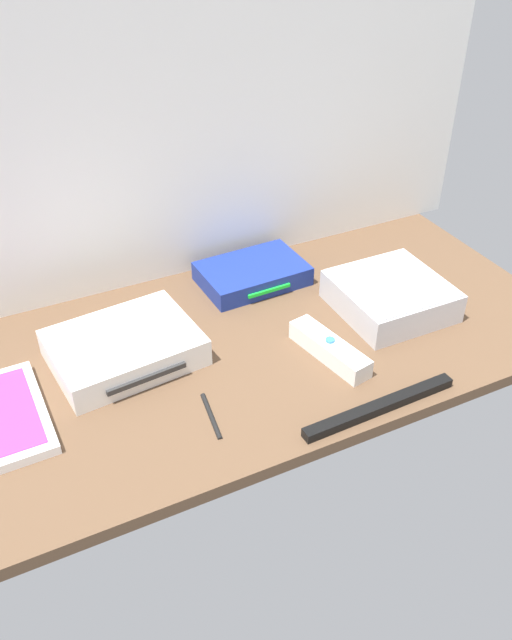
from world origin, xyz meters
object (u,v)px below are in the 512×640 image
(sensor_bar, at_px, (380,407))
(stylus_pen, at_px, (211,414))
(remote_wand, at_px, (329,349))
(mini_computer, at_px, (390,295))
(game_console, at_px, (124,348))
(network_router, at_px, (252,274))

(sensor_bar, relative_size, stylus_pen, 2.67)
(remote_wand, distance_m, sensor_bar, 0.13)
(mini_computer, bearing_deg, remote_wand, -157.23)
(mini_computer, relative_size, stylus_pen, 1.90)
(game_console, relative_size, stylus_pen, 2.50)
(game_console, distance_m, sensor_bar, 0.38)
(mini_computer, bearing_deg, network_router, 133.94)
(remote_wand, distance_m, stylus_pen, 0.21)
(network_router, xyz_separation_m, remote_wand, (0.01, -0.24, -0.00))
(network_router, xyz_separation_m, sensor_bar, (0.01, -0.37, -0.01))
(mini_computer, relative_size, network_router, 0.93)
(sensor_bar, distance_m, stylus_pen, 0.23)
(game_console, distance_m, network_router, 0.29)
(network_router, height_order, sensor_bar, network_router)
(mini_computer, distance_m, stylus_pen, 0.38)
(mini_computer, height_order, network_router, mini_computer)
(remote_wand, xyz_separation_m, stylus_pen, (-0.21, -0.04, -0.01))
(mini_computer, height_order, sensor_bar, mini_computer)
(remote_wand, height_order, sensor_bar, remote_wand)
(mini_computer, xyz_separation_m, sensor_bar, (-0.16, -0.20, -0.02))
(game_console, bearing_deg, sensor_bar, -48.77)
(network_router, height_order, stylus_pen, network_router)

